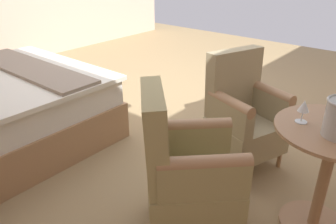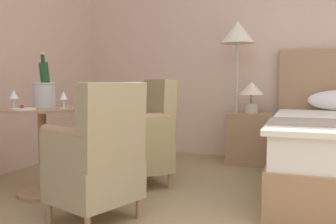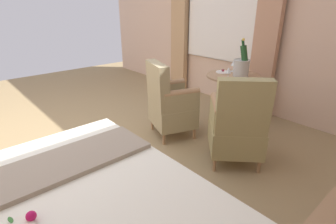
# 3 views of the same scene
# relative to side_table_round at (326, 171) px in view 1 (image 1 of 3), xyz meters

# --- Properties ---
(ground_plane) EXTENTS (7.65, 7.65, 0.00)m
(ground_plane) POSITION_rel_side_table_round_xyz_m (2.09, -0.91, -0.44)
(ground_plane) COLOR #998058
(side_table_round) EXTENTS (0.68, 0.68, 0.73)m
(side_table_round) POSITION_rel_side_table_round_xyz_m (0.00, 0.00, 0.00)
(side_table_round) COLOR #A47B56
(side_table_round) RESTS_ON ground
(wine_glass_near_edge) EXTENTS (0.07, 0.07, 0.14)m
(wine_glass_near_edge) POSITION_rel_side_table_round_xyz_m (0.19, 0.05, 0.39)
(wine_glass_near_edge) COLOR white
(wine_glass_near_edge) RESTS_ON side_table_round
(armchair_by_window) EXTENTS (0.76, 0.76, 0.97)m
(armchair_by_window) POSITION_rel_side_table_round_xyz_m (0.66, 0.55, -0.01)
(armchair_by_window) COLOR #A47B56
(armchair_by_window) RESTS_ON ground
(armchair_facing_bed) EXTENTS (0.65, 0.66, 0.95)m
(armchair_facing_bed) POSITION_rel_side_table_round_xyz_m (0.76, -0.38, -0.01)
(armchair_facing_bed) COLOR #A47B56
(armchair_facing_bed) RESTS_ON ground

